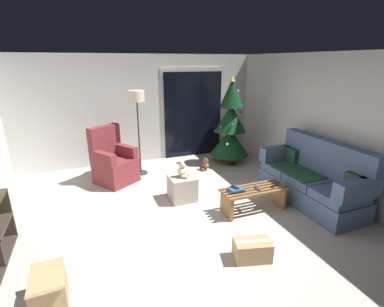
# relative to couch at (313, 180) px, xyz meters

# --- Properties ---
(ground_plane) EXTENTS (7.00, 7.00, 0.00)m
(ground_plane) POSITION_rel_couch_xyz_m (-2.32, 0.12, -0.40)
(ground_plane) COLOR #BCB2A8
(wall_back) EXTENTS (5.72, 0.12, 2.50)m
(wall_back) POSITION_rel_couch_xyz_m (-2.32, 3.18, 0.85)
(wall_back) COLOR silver
(wall_back) RESTS_ON ground
(wall_right) EXTENTS (0.12, 6.00, 2.50)m
(wall_right) POSITION_rel_couch_xyz_m (0.54, 0.12, 0.85)
(wall_right) COLOR silver
(wall_right) RESTS_ON ground
(patio_door_frame) EXTENTS (1.60, 0.02, 2.20)m
(patio_door_frame) POSITION_rel_couch_xyz_m (-1.01, 3.11, 0.70)
(patio_door_frame) COLOR silver
(patio_door_frame) RESTS_ON ground
(patio_door_glass) EXTENTS (1.50, 0.02, 2.10)m
(patio_door_glass) POSITION_rel_couch_xyz_m (-1.01, 3.09, 0.65)
(patio_door_glass) COLOR black
(patio_door_glass) RESTS_ON ground
(couch) EXTENTS (0.79, 1.95, 1.08)m
(couch) POSITION_rel_couch_xyz_m (0.00, 0.00, 0.00)
(couch) COLOR slate
(couch) RESTS_ON ground
(coffee_table) EXTENTS (1.10, 0.40, 0.40)m
(coffee_table) POSITION_rel_couch_xyz_m (-1.13, 0.07, -0.13)
(coffee_table) COLOR olive
(coffee_table) RESTS_ON ground
(remote_black) EXTENTS (0.16, 0.09, 0.02)m
(remote_black) POSITION_rel_couch_xyz_m (-0.79, 0.01, 0.01)
(remote_black) COLOR black
(remote_black) RESTS_ON coffee_table
(remote_graphite) EXTENTS (0.07, 0.16, 0.02)m
(remote_graphite) POSITION_rel_couch_xyz_m (-1.10, 0.04, 0.01)
(remote_graphite) COLOR #333338
(remote_graphite) RESTS_ON coffee_table
(book_stack) EXTENTS (0.27, 0.19, 0.05)m
(book_stack) POSITION_rel_couch_xyz_m (-1.46, 0.08, 0.03)
(book_stack) COLOR #4C4C51
(book_stack) RESTS_ON coffee_table
(cell_phone) EXTENTS (0.12, 0.16, 0.01)m
(cell_phone) POSITION_rel_couch_xyz_m (-1.48, 0.10, 0.06)
(cell_phone) COLOR black
(cell_phone) RESTS_ON book_stack
(christmas_tree) EXTENTS (0.90, 0.90, 2.03)m
(christmas_tree) POSITION_rel_couch_xyz_m (-0.43, 2.22, 0.50)
(christmas_tree) COLOR #4C1E19
(christmas_tree) RESTS_ON ground
(armchair) EXTENTS (0.95, 0.95, 1.13)m
(armchair) POSITION_rel_couch_xyz_m (-3.12, 2.09, 0.00)
(armchair) COLOR maroon
(armchair) RESTS_ON ground
(floor_lamp) EXTENTS (0.32, 0.32, 1.78)m
(floor_lamp) POSITION_rel_couch_xyz_m (-2.54, 2.33, 1.11)
(floor_lamp) COLOR #2D2D30
(floor_lamp) RESTS_ON ground
(ottoman) EXTENTS (0.44, 0.44, 0.43)m
(ottoman) POSITION_rel_couch_xyz_m (-2.09, 0.86, -0.18)
(ottoman) COLOR #B2A893
(ottoman) RESTS_ON ground
(teddy_bear_cream) EXTENTS (0.22, 0.21, 0.29)m
(teddy_bear_cream) POSITION_rel_couch_xyz_m (-2.08, 0.86, 0.15)
(teddy_bear_cream) COLOR beige
(teddy_bear_cream) RESTS_ON ottoman
(teddy_bear_chestnut_by_tree) EXTENTS (0.19, 0.20, 0.29)m
(teddy_bear_chestnut_by_tree) POSITION_rel_couch_xyz_m (-1.14, 2.00, -0.28)
(teddy_bear_chestnut_by_tree) COLOR brown
(teddy_bear_chestnut_by_tree) RESTS_ON ground
(cardboard_box_taped_mid_floor) EXTENTS (0.50, 0.37, 0.26)m
(cardboard_box_taped_mid_floor) POSITION_rel_couch_xyz_m (-1.80, -0.94, -0.27)
(cardboard_box_taped_mid_floor) COLOR tan
(cardboard_box_taped_mid_floor) RESTS_ON ground
(cardboard_box_open_near_shelf) EXTENTS (0.34, 0.50, 0.36)m
(cardboard_box_open_near_shelf) POSITION_rel_couch_xyz_m (-4.08, -0.80, -0.24)
(cardboard_box_open_near_shelf) COLOR tan
(cardboard_box_open_near_shelf) RESTS_ON ground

